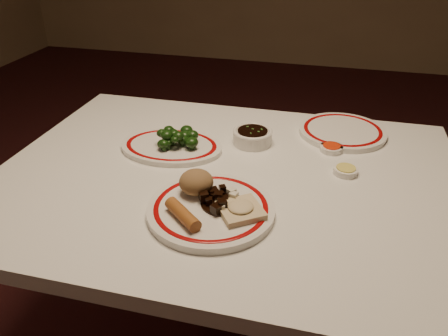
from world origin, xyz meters
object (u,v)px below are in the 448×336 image
soy_bowl (252,137)px  fried_wonton (241,209)px  broccoli_pile (175,137)px  stirfry_heap (219,200)px  spring_roll (183,214)px  rice_mound (196,182)px  dining_table (226,203)px  broccoli_plate (171,146)px  main_plate (211,209)px

soy_bowl → fried_wonton: bearing=-83.1°
broccoli_pile → stirfry_heap: bearing=-52.8°
broccoli_pile → soy_bowl: broccoli_pile is taller
spring_roll → broccoli_pile: 0.36m
soy_bowl → spring_roll: bearing=-99.2°
spring_roll → broccoli_pile: broccoli_pile is taller
rice_mound → soy_bowl: 0.33m
rice_mound → fried_wonton: rice_mound is taller
fried_wonton → soy_bowl: 0.38m
dining_table → fried_wonton: (0.08, -0.18, 0.12)m
dining_table → broccoli_plate: 0.23m
rice_mound → soy_bowl: size_ratio=0.71×
spring_roll → broccoli_plate: spring_roll is taller
dining_table → rice_mound: rice_mound is taller
main_plate → fried_wonton: bearing=-6.6°
spring_roll → soy_bowl: 0.43m
dining_table → broccoli_plate: size_ratio=4.02×
dining_table → rice_mound: 0.19m
rice_mound → spring_roll: (0.00, -0.11, -0.01)m
stirfry_heap → broccoli_pile: size_ratio=0.87×
main_plate → fried_wonton: size_ratio=2.45×
stirfry_heap → broccoli_plate: (-0.21, 0.26, -0.02)m
stirfry_heap → rice_mound: bearing=153.2°
dining_table → main_plate: (0.01, -0.18, 0.10)m
main_plate → broccoli_pile: (-0.18, 0.27, 0.03)m
stirfry_heap → broccoli_pile: broccoli_pile is taller
fried_wonton → stirfry_heap: bearing=157.8°
stirfry_heap → broccoli_plate: 0.33m
rice_mound → fried_wonton: 0.13m
fried_wonton → rice_mound: bearing=155.2°
soy_bowl → dining_table: bearing=-99.9°
stirfry_heap → soy_bowl: 0.35m
rice_mound → fried_wonton: (0.12, -0.05, -0.02)m
main_plate → stirfry_heap: (0.02, 0.01, 0.02)m
fried_wonton → soy_bowl: fried_wonton is taller
broccoli_pile → fried_wonton: bearing=-48.3°
rice_mound → broccoli_plate: rice_mound is taller
dining_table → main_plate: bearing=-87.2°
main_plate → broccoli_pile: broccoli_pile is taller
main_plate → broccoli_pile: bearing=123.5°
rice_mound → stirfry_heap: (0.06, -0.03, -0.02)m
spring_roll → dining_table: bearing=32.5°
fried_wonton → broccoli_plate: (-0.26, 0.28, -0.02)m
dining_table → spring_roll: bearing=-98.7°
rice_mound → broccoli_pile: size_ratio=0.66×
main_plate → stirfry_heap: size_ratio=2.90×
main_plate → broccoli_pile: 0.33m
soy_bowl → main_plate: bearing=-93.8°
spring_roll → broccoli_plate: bearing=65.3°
stirfry_heap → fried_wonton: bearing=-22.2°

